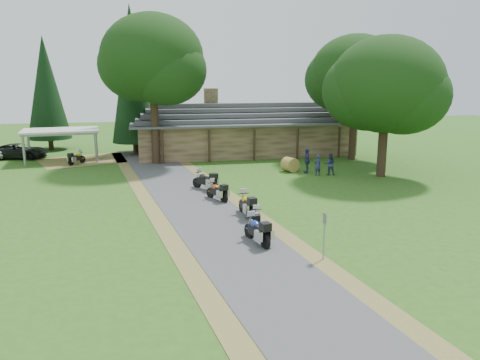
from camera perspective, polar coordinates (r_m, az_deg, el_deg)
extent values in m
plane|color=#2F5A19|center=(21.82, -1.62, -6.98)|extent=(120.00, 120.00, 0.00)
plane|color=#454547|center=(25.51, -4.33, -4.12)|extent=(51.95, 51.95, 0.00)
imported|color=black|center=(47.02, -25.33, 3.63)|extent=(3.28, 5.68, 2.04)
imported|color=navy|center=(35.52, 9.44, 2.02)|extent=(0.62, 0.52, 1.87)
imported|color=navy|center=(35.87, 10.91, 2.14)|extent=(0.64, 0.53, 1.96)
imported|color=navy|center=(36.36, 8.16, 2.61)|extent=(0.63, 0.75, 2.25)
cylinder|color=olive|center=(36.82, 6.11, 1.89)|extent=(1.39, 1.34, 1.11)
cone|color=black|center=(46.14, -12.97, 11.75)|extent=(4.29, 4.29, 13.90)
cone|color=black|center=(51.31, -22.51, 9.71)|extent=(4.24, 4.24, 11.29)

